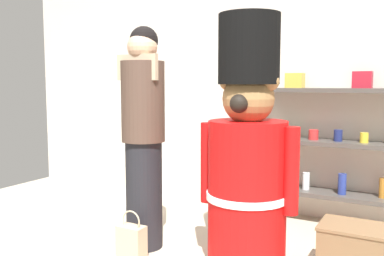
% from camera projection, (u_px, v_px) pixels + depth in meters
% --- Properties ---
extents(back_wall, '(6.40, 0.12, 2.60)m').
position_uv_depth(back_wall, '(266.00, 87.00, 4.39)').
color(back_wall, silver).
rests_on(back_wall, ground_plane).
extents(merchandise_shelf, '(1.39, 0.35, 1.63)m').
position_uv_depth(merchandise_shelf, '(325.00, 138.00, 3.93)').
color(merchandise_shelf, '#4C4742').
rests_on(merchandise_shelf, ground_plane).
extents(teddy_bear_guard, '(0.73, 0.58, 1.80)m').
position_uv_depth(teddy_bear_guard, '(247.00, 161.00, 2.94)').
color(teddy_bear_guard, red).
rests_on(teddy_bear_guard, ground_plane).
extents(person_shopper, '(0.36, 0.35, 1.78)m').
position_uv_depth(person_shopper, '(143.00, 133.00, 3.35)').
color(person_shopper, black).
rests_on(person_shopper, ground_plane).
extents(shopping_bag, '(0.21, 0.12, 0.40)m').
position_uv_depth(shopping_bag, '(131.00, 243.00, 3.12)').
color(shopping_bag, '#C1AD89').
rests_on(shopping_bag, ground_plane).
extents(display_crate, '(0.43, 0.36, 0.37)m').
position_uv_depth(display_crate, '(352.00, 252.00, 2.86)').
color(display_crate, brown).
rests_on(display_crate, ground_plane).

